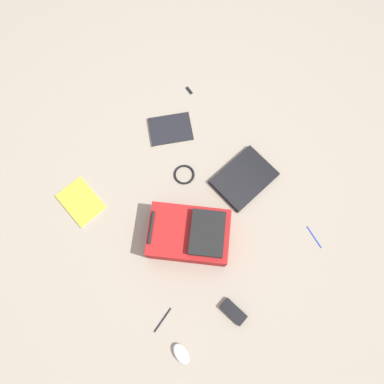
# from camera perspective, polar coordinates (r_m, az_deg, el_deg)

# --- Properties ---
(ground_plane) EXTENTS (4.00, 4.00, 0.00)m
(ground_plane) POSITION_cam_1_polar(r_m,az_deg,el_deg) (1.94, 0.05, -1.75)
(ground_plane) COLOR gray
(backpack) EXTENTS (0.49, 0.50, 0.19)m
(backpack) POSITION_cam_1_polar(r_m,az_deg,el_deg) (1.82, -0.29, -7.02)
(backpack) COLOR maroon
(backpack) RESTS_ON ground_plane
(laptop) EXTENTS (0.34, 0.25, 0.03)m
(laptop) POSITION_cam_1_polar(r_m,az_deg,el_deg) (1.99, 8.62, 2.30)
(laptop) COLOR black
(laptop) RESTS_ON ground_plane
(book_manual) EXTENTS (0.31, 0.29, 0.02)m
(book_manual) POSITION_cam_1_polar(r_m,az_deg,el_deg) (2.10, -3.54, 10.31)
(book_manual) COLOR silver
(book_manual) RESTS_ON ground_plane
(book_comic) EXTENTS (0.18, 0.25, 0.02)m
(book_comic) POSITION_cam_1_polar(r_m,az_deg,el_deg) (2.03, -17.88, -1.57)
(book_comic) COLOR silver
(book_comic) RESTS_ON ground_plane
(computer_mouse) EXTENTS (0.07, 0.11, 0.04)m
(computer_mouse) POSITION_cam_1_polar(r_m,az_deg,el_deg) (1.87, -1.78, -25.24)
(computer_mouse) COLOR silver
(computer_mouse) RESTS_ON ground_plane
(cable_coil) EXTENTS (0.12, 0.12, 0.01)m
(cable_coil) POSITION_cam_1_polar(r_m,az_deg,el_deg) (1.99, -1.30, 2.92)
(cable_coil) COLOR black
(cable_coil) RESTS_ON ground_plane
(power_brick) EXTENTS (0.08, 0.14, 0.03)m
(power_brick) POSITION_cam_1_polar(r_m,az_deg,el_deg) (1.87, 6.89, -19.11)
(power_brick) COLOR black
(power_brick) RESTS_ON ground_plane
(pen_black) EXTENTS (0.14, 0.04, 0.01)m
(pen_black) POSITION_cam_1_polar(r_m,az_deg,el_deg) (1.88, -4.91, -20.37)
(pen_black) COLOR black
(pen_black) RESTS_ON ground_plane
(pen_blue) EXTENTS (0.04, 0.13, 0.01)m
(pen_blue) POSITION_cam_1_polar(r_m,az_deg,el_deg) (2.01, 19.60, -7.04)
(pen_blue) COLOR #1933B2
(pen_blue) RESTS_ON ground_plane
(usb_stick) EXTENTS (0.02, 0.06, 0.01)m
(usb_stick) POSITION_cam_1_polar(r_m,az_deg,el_deg) (2.25, -0.48, 16.51)
(usb_stick) COLOR black
(usb_stick) RESTS_ON ground_plane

